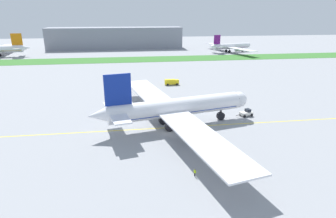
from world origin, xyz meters
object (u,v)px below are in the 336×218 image
ground_crew_wingwalker_port (195,172)px  parked_airliner_far_right (230,46)px  service_truck_baggage_loader (172,82)px  airliner_foreground (174,108)px  pushback_tug (246,113)px

ground_crew_wingwalker_port → parked_airliner_far_right: size_ratio=0.03×
service_truck_baggage_loader → ground_crew_wingwalker_port: bearing=-95.3°
service_truck_baggage_loader → parked_airliner_far_right: (62.20, 98.23, 3.28)m
airliner_foreground → service_truck_baggage_loader: airliner_foreground is taller
ground_crew_wingwalker_port → service_truck_baggage_loader: (6.80, 74.00, 0.42)m
pushback_tug → parked_airliner_far_right: bearing=72.3°
airliner_foreground → service_truck_baggage_loader: bearing=82.0°
airliner_foreground → ground_crew_wingwalker_port: airliner_foreground is taller
service_truck_baggage_loader → parked_airliner_far_right: bearing=57.7°
ground_crew_wingwalker_port → service_truck_baggage_loader: size_ratio=0.26×
pushback_tug → ground_crew_wingwalker_port: size_ratio=3.50×
airliner_foreground → service_truck_baggage_loader: size_ratio=11.95×
parked_airliner_far_right → ground_crew_wingwalker_port: bearing=-111.8°
ground_crew_wingwalker_port → service_truck_baggage_loader: service_truck_baggage_loader is taller
airliner_foreground → pushback_tug: airliner_foreground is taller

